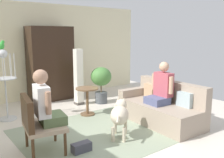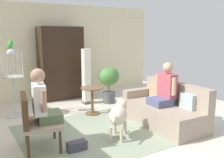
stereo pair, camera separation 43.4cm
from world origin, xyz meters
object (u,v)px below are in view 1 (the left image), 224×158
(dog, at_px, (120,114))
(column_lamp, at_px, (78,77))
(parrot, at_px, (2,45))
(handbag, at_px, (81,147))
(couch, at_px, (161,108))
(person_on_armchair, at_px, (45,103))
(bird_cage_stand, at_px, (5,81))
(person_on_couch, at_px, (161,87))
(potted_plant, at_px, (101,80))
(armchair, at_px, (36,120))
(round_end_table, at_px, (87,98))
(armoire_cabinet, at_px, (51,64))

(dog, relative_size, column_lamp, 0.46)
(parrot, xyz_separation_m, handbag, (0.49, -2.20, -1.47))
(couch, distance_m, dog, 1.14)
(person_on_armchair, distance_m, bird_cage_stand, 1.85)
(person_on_couch, height_order, potted_plant, person_on_couch)
(bird_cage_stand, bearing_deg, couch, -39.77)
(parrot, bearing_deg, handbag, -77.45)
(bird_cage_stand, bearing_deg, armchair, -91.48)
(person_on_armchair, bearing_deg, handbag, -41.82)
(person_on_armchair, relative_size, round_end_table, 1.37)
(potted_plant, bearing_deg, couch, -85.10)
(parrot, xyz_separation_m, potted_plant, (2.28, -0.14, -0.94))
(dog, distance_m, column_lamp, 2.27)
(armchair, xyz_separation_m, bird_cage_stand, (0.05, 1.83, 0.32))
(round_end_table, height_order, armoire_cabinet, armoire_cabinet)
(handbag, bearing_deg, person_on_couch, 4.38)
(person_on_armchair, bearing_deg, bird_cage_stand, 92.84)
(person_on_couch, height_order, bird_cage_stand, bird_cage_stand)
(person_on_armchair, relative_size, potted_plant, 0.89)
(potted_plant, xyz_separation_m, handbag, (-1.79, -2.06, -0.53))
(person_on_armchair, bearing_deg, dog, -11.69)
(couch, relative_size, armchair, 2.03)
(person_on_armchair, relative_size, bird_cage_stand, 0.57)
(person_on_couch, distance_m, dog, 1.13)
(bird_cage_stand, height_order, column_lamp, bird_cage_stand)
(potted_plant, bearing_deg, round_end_table, -142.51)
(potted_plant, bearing_deg, person_on_couch, -86.51)
(column_lamp, bearing_deg, potted_plant, -25.17)
(potted_plant, bearing_deg, person_on_armchair, -142.00)
(potted_plant, xyz_separation_m, column_lamp, (-0.52, 0.24, 0.09))
(bird_cage_stand, bearing_deg, person_on_couch, -40.63)
(couch, bearing_deg, armoire_cabinet, 108.89)
(dog, distance_m, armoire_cabinet, 3.13)
(dog, height_order, parrot, parrot)
(bird_cage_stand, bearing_deg, parrot, 180.00)
(column_lamp, bearing_deg, person_on_couch, -73.64)
(person_on_armchair, relative_size, handbag, 2.78)
(couch, height_order, handbag, couch)
(column_lamp, bearing_deg, dog, -101.60)
(armoire_cabinet, bearing_deg, armchair, -117.61)
(armchair, xyz_separation_m, dog, (1.36, -0.28, -0.10))
(handbag, bearing_deg, round_end_table, 55.44)
(couch, bearing_deg, column_lamp, 107.65)
(armchair, relative_size, handbag, 2.90)
(handbag, bearing_deg, bird_cage_stand, 102.46)
(round_end_table, distance_m, bird_cage_stand, 1.73)
(person_on_couch, bearing_deg, column_lamp, 106.36)
(person_on_armchair, relative_size, armoire_cabinet, 0.42)
(armchair, relative_size, dog, 1.35)
(person_on_couch, xyz_separation_m, potted_plant, (-0.12, 1.92, -0.12))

